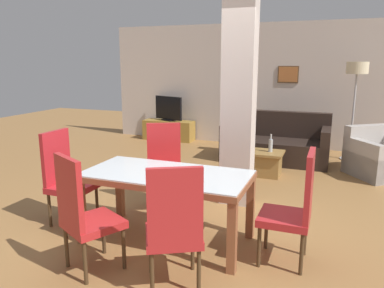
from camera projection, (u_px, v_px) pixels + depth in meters
ground_plane at (167, 239)px, 4.03m from camera, size 18.00×18.00×0.00m
back_wall at (261, 85)px, 8.34m from camera, size 7.20×0.09×2.70m
divider_pillar at (239, 103)px, 4.82m from camera, size 0.41×0.29×2.70m
dining_table at (167, 187)px, 3.90m from camera, size 1.72×0.86×0.75m
dining_chair_far_left at (164, 164)px, 4.83m from camera, size 0.62×0.62×1.10m
dining_chair_near_left at (83, 212)px, 3.30m from camera, size 0.62×0.62×1.10m
dining_chair_near_right at (174, 225)px, 3.03m from camera, size 0.62×0.62×1.10m
dining_chair_head_right at (295, 205)px, 3.45m from camera, size 0.46×0.46×1.10m
dining_chair_head_left at (65, 175)px, 4.36m from camera, size 0.46×0.46×1.10m
sofa at (276, 145)px, 7.20m from camera, size 1.97×0.92×0.92m
armchair at (378, 159)px, 6.22m from camera, size 1.16×1.17×0.81m
coffee_table at (265, 163)px, 6.27m from camera, size 0.57×0.52×0.40m
bottle at (271, 145)px, 6.20m from camera, size 0.07×0.07×0.30m
tv_stand at (169, 130)px, 9.09m from camera, size 1.24×0.40×0.48m
tv_screen at (168, 109)px, 8.97m from camera, size 0.79×0.32×0.58m
floor_lamp at (357, 77)px, 6.98m from camera, size 0.39×0.39×1.87m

